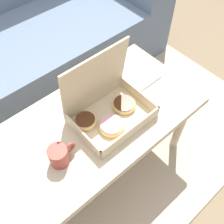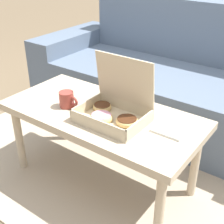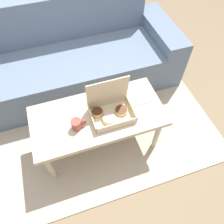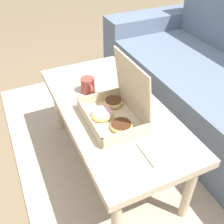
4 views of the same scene
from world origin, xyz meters
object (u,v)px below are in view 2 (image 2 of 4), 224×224
object	(u,v)px
coffee_table	(101,120)
pastry_box	(114,109)
couch	(174,85)
coffee_mug	(67,99)

from	to	relation	value
coffee_table	pastry_box	size ratio (longest dim) A/B	3.23
couch	coffee_mug	bearing A→B (deg)	-100.67
couch	pastry_box	bearing A→B (deg)	-83.95
coffee_mug	pastry_box	bearing A→B (deg)	8.30
coffee_mug	coffee_table	bearing A→B (deg)	19.21
couch	coffee_table	world-z (taller)	couch
pastry_box	couch	bearing A→B (deg)	96.05
pastry_box	coffee_mug	size ratio (longest dim) A/B	2.81
couch	coffee_table	distance (m)	0.88
coffee_table	couch	bearing A→B (deg)	90.00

